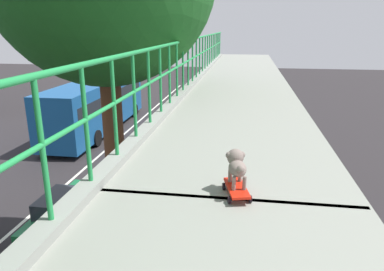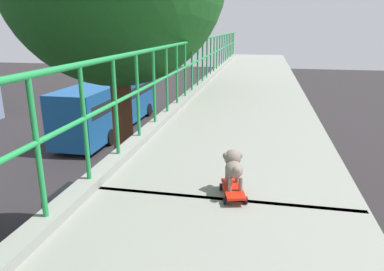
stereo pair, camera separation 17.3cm
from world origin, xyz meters
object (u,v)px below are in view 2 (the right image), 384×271
Objects in this scene: car_green_fifth at (82,210)px; toy_skateboard at (233,190)px; city_bus at (111,102)px; small_dog at (233,165)px.

toy_skateboard is (5.60, -6.98, 4.58)m from car_green_fifth.
city_bus is 24.99× the size of toy_skateboard.
toy_skateboard is at bearing -51.24° from car_green_fifth.
city_bus is at bearing 108.53° from car_green_fifth.
car_green_fifth is at bearing 128.76° from toy_skateboard.
small_dog reaches higher than city_bus.
small_dog reaches higher than car_green_fifth.
city_bus is at bearing 116.91° from toy_skateboard.
toy_skateboard is 0.23m from small_dog.
small_dog is (-0.01, 0.07, 0.22)m from toy_skateboard.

